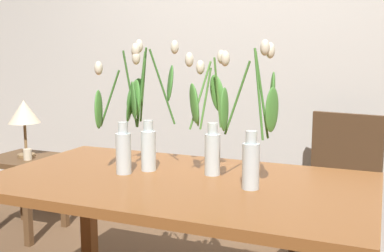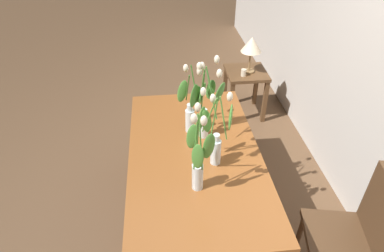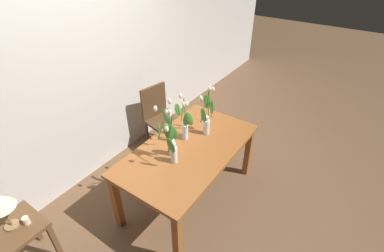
{
  "view_description": "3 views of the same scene",
  "coord_description": "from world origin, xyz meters",
  "px_view_note": "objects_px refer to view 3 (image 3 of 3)",
  "views": [
    {
      "loc": [
        0.79,
        -1.74,
        1.26
      ],
      "look_at": [
        0.09,
        -0.06,
        0.98
      ],
      "focal_mm": 43.56,
      "sensor_mm": 36.0,
      "label": 1
    },
    {
      "loc": [
        1.75,
        -0.21,
        2.25
      ],
      "look_at": [
        -0.09,
        -0.01,
        0.9
      ],
      "focal_mm": 31.56,
      "sensor_mm": 36.0,
      "label": 2
    },
    {
      "loc": [
        -1.86,
        -1.31,
        2.59
      ],
      "look_at": [
        0.09,
        0.02,
        0.96
      ],
      "focal_mm": 25.83,
      "sensor_mm": 36.0,
      "label": 3
    }
  ],
  "objects_px": {
    "tulip_vase_3": "(169,136)",
    "pillar_candle": "(26,221)",
    "dining_table": "(189,154)",
    "tulip_vase_2": "(172,148)",
    "dining_chair": "(159,115)",
    "tulip_vase_0": "(185,124)",
    "side_table": "(17,236)",
    "tulip_vase_1": "(207,117)"
  },
  "relations": [
    {
      "from": "tulip_vase_3",
      "to": "pillar_candle",
      "type": "bearing_deg",
      "value": 154.17
    },
    {
      "from": "dining_table",
      "to": "tulip_vase_2",
      "type": "relative_size",
      "value": 2.81
    },
    {
      "from": "tulip_vase_3",
      "to": "dining_chair",
      "type": "distance_m",
      "value": 1.22
    },
    {
      "from": "tulip_vase_0",
      "to": "side_table",
      "type": "bearing_deg",
      "value": 158.64
    },
    {
      "from": "dining_table",
      "to": "side_table",
      "type": "distance_m",
      "value": 1.73
    },
    {
      "from": "dining_table",
      "to": "tulip_vase_3",
      "type": "relative_size",
      "value": 2.72
    },
    {
      "from": "tulip_vase_1",
      "to": "side_table",
      "type": "relative_size",
      "value": 1.05
    },
    {
      "from": "dining_table",
      "to": "pillar_candle",
      "type": "relative_size",
      "value": 21.33
    },
    {
      "from": "tulip_vase_3",
      "to": "dining_chair",
      "type": "relative_size",
      "value": 0.63
    },
    {
      "from": "tulip_vase_0",
      "to": "tulip_vase_2",
      "type": "height_order",
      "value": "tulip_vase_2"
    },
    {
      "from": "dining_table",
      "to": "dining_chair",
      "type": "relative_size",
      "value": 1.72
    },
    {
      "from": "tulip_vase_0",
      "to": "dining_chair",
      "type": "relative_size",
      "value": 0.58
    },
    {
      "from": "tulip_vase_1",
      "to": "dining_chair",
      "type": "height_order",
      "value": "tulip_vase_1"
    },
    {
      "from": "tulip_vase_3",
      "to": "side_table",
      "type": "xyz_separation_m",
      "value": [
        -1.34,
        0.66,
        -0.55
      ]
    },
    {
      "from": "dining_chair",
      "to": "tulip_vase_1",
      "type": "bearing_deg",
      "value": -105.31
    },
    {
      "from": "tulip_vase_0",
      "to": "tulip_vase_2",
      "type": "bearing_deg",
      "value": -162.56
    },
    {
      "from": "pillar_candle",
      "to": "tulip_vase_1",
      "type": "bearing_deg",
      "value": -21.97
    },
    {
      "from": "tulip_vase_2",
      "to": "tulip_vase_3",
      "type": "relative_size",
      "value": 0.97
    },
    {
      "from": "pillar_candle",
      "to": "dining_table",
      "type": "bearing_deg",
      "value": -25.73
    },
    {
      "from": "tulip_vase_3",
      "to": "dining_chair",
      "type": "bearing_deg",
      "value": 46.53
    },
    {
      "from": "tulip_vase_0",
      "to": "pillar_candle",
      "type": "distance_m",
      "value": 1.68
    },
    {
      "from": "dining_table",
      "to": "tulip_vase_3",
      "type": "height_order",
      "value": "tulip_vase_3"
    },
    {
      "from": "side_table",
      "to": "tulip_vase_1",
      "type": "bearing_deg",
      "value": -22.5
    },
    {
      "from": "tulip_vase_2",
      "to": "tulip_vase_1",
      "type": "bearing_deg",
      "value": -1.79
    },
    {
      "from": "tulip_vase_1",
      "to": "tulip_vase_3",
      "type": "bearing_deg",
      "value": 168.03
    },
    {
      "from": "dining_chair",
      "to": "side_table",
      "type": "distance_m",
      "value": 2.12
    },
    {
      "from": "dining_table",
      "to": "tulip_vase_3",
      "type": "distance_m",
      "value": 0.4
    },
    {
      "from": "dining_table",
      "to": "tulip_vase_2",
      "type": "bearing_deg",
      "value": 179.92
    },
    {
      "from": "tulip_vase_3",
      "to": "pillar_candle",
      "type": "distance_m",
      "value": 1.43
    },
    {
      "from": "tulip_vase_1",
      "to": "side_table",
      "type": "distance_m",
      "value": 2.08
    },
    {
      "from": "tulip_vase_0",
      "to": "dining_chair",
      "type": "distance_m",
      "value": 1.03
    },
    {
      "from": "dining_table",
      "to": "tulip_vase_3",
      "type": "xyz_separation_m",
      "value": [
        -0.2,
        0.09,
        0.33
      ]
    },
    {
      "from": "tulip_vase_2",
      "to": "dining_chair",
      "type": "height_order",
      "value": "tulip_vase_2"
    },
    {
      "from": "dining_table",
      "to": "tulip_vase_1",
      "type": "distance_m",
      "value": 0.45
    },
    {
      "from": "dining_table",
      "to": "dining_chair",
      "type": "bearing_deg",
      "value": 57.59
    },
    {
      "from": "tulip_vase_0",
      "to": "tulip_vase_2",
      "type": "xyz_separation_m",
      "value": [
        -0.36,
        -0.11,
        -0.03
      ]
    },
    {
      "from": "tulip_vase_0",
      "to": "tulip_vase_1",
      "type": "xyz_separation_m",
      "value": [
        0.23,
        -0.13,
        0.01
      ]
    },
    {
      "from": "dining_chair",
      "to": "tulip_vase_3",
      "type": "bearing_deg",
      "value": -133.47
    },
    {
      "from": "tulip_vase_1",
      "to": "pillar_candle",
      "type": "xyz_separation_m",
      "value": [
        -1.76,
        0.71,
        -0.37
      ]
    },
    {
      "from": "tulip_vase_2",
      "to": "dining_chair",
      "type": "distance_m",
      "value": 1.31
    },
    {
      "from": "tulip_vase_1",
      "to": "pillar_candle",
      "type": "height_order",
      "value": "tulip_vase_1"
    },
    {
      "from": "tulip_vase_0",
      "to": "side_table",
      "type": "xyz_separation_m",
      "value": [
        -1.63,
        0.64,
        -0.52
      ]
    }
  ]
}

